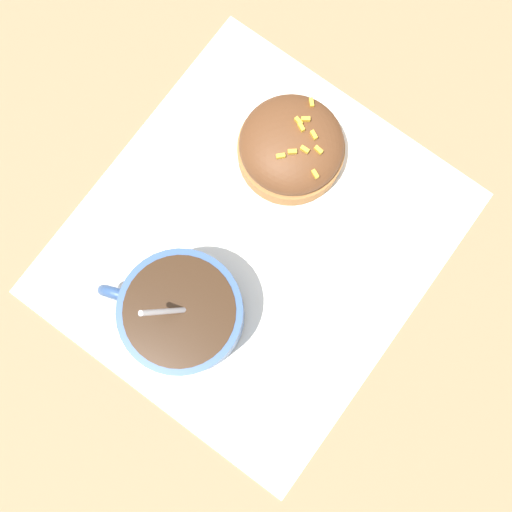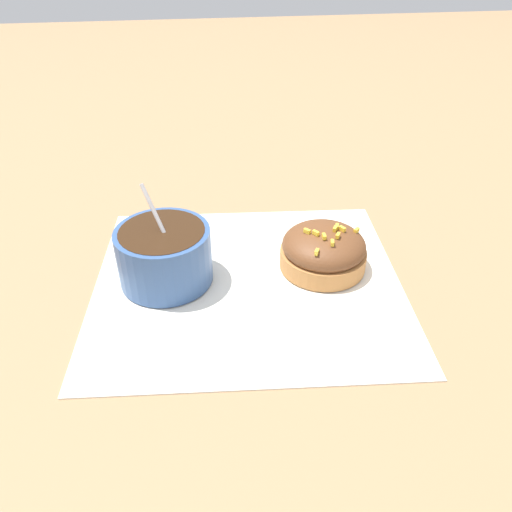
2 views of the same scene
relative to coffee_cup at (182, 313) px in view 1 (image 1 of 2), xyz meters
name	(u,v)px [view 1 (image 1 of 2)]	position (x,y,z in m)	size (l,w,h in m)	color
ground_plane	(254,243)	(0.08, -0.02, -0.03)	(3.00, 3.00, 0.00)	#93704C
paper_napkin	(254,242)	(0.08, -0.02, -0.03)	(0.33, 0.30, 0.00)	white
coffee_cup	(182,313)	(0.00, 0.00, 0.00)	(0.09, 0.11, 0.10)	#335184
frosted_pastry	(291,147)	(0.16, 0.00, -0.01)	(0.09, 0.09, 0.05)	#B2753D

